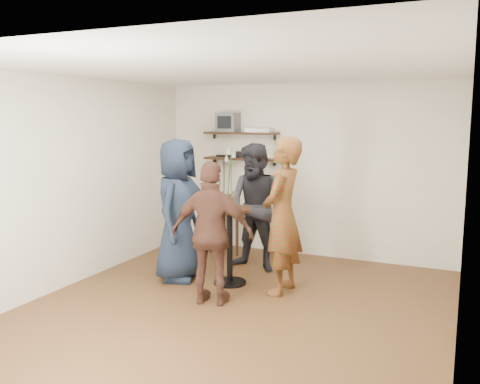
% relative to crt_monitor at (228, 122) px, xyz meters
% --- Properties ---
extents(room, '(4.58, 5.08, 2.68)m').
position_rel_crt_monitor_xyz_m(room, '(1.22, -2.38, -0.72)').
color(room, '#402714').
rests_on(room, ground).
extents(shelf_upper, '(1.20, 0.25, 0.04)m').
position_rel_crt_monitor_xyz_m(shelf_upper, '(0.22, 0.00, -0.17)').
color(shelf_upper, black).
rests_on(shelf_upper, room).
extents(shelf_lower, '(1.20, 0.25, 0.04)m').
position_rel_crt_monitor_xyz_m(shelf_lower, '(0.22, 0.00, -0.57)').
color(shelf_lower, black).
rests_on(shelf_lower, room).
extents(crt_monitor, '(0.32, 0.30, 0.30)m').
position_rel_crt_monitor_xyz_m(crt_monitor, '(0.00, 0.00, 0.00)').
color(crt_monitor, '#59595B').
rests_on(crt_monitor, shelf_upper).
extents(dvd_deck, '(0.40, 0.24, 0.06)m').
position_rel_crt_monitor_xyz_m(dvd_deck, '(0.53, 0.00, -0.12)').
color(dvd_deck, silver).
rests_on(dvd_deck, shelf_upper).
extents(radio, '(0.22, 0.10, 0.10)m').
position_rel_crt_monitor_xyz_m(radio, '(0.26, 0.00, -0.50)').
color(radio, black).
rests_on(radio, shelf_lower).
extents(power_strip, '(0.30, 0.05, 0.03)m').
position_rel_crt_monitor_xyz_m(power_strip, '(-0.09, 0.05, -0.54)').
color(power_strip, black).
rests_on(power_strip, shelf_lower).
extents(side_table, '(0.63, 0.63, 0.67)m').
position_rel_crt_monitor_xyz_m(side_table, '(0.11, -0.17, -1.46)').
color(side_table, black).
rests_on(side_table, room).
extents(vase_lilies, '(0.20, 0.20, 1.00)m').
position_rel_crt_monitor_xyz_m(vase_lilies, '(0.11, -0.18, -1.04)').
color(vase_lilies, white).
rests_on(vase_lilies, side_table).
extents(drinks_table, '(0.54, 0.54, 0.98)m').
position_rel_crt_monitor_xyz_m(drinks_table, '(0.79, -1.62, -1.39)').
color(drinks_table, black).
rests_on(drinks_table, room).
extents(wine_glass_fl, '(0.07, 0.07, 0.22)m').
position_rel_crt_monitor_xyz_m(wine_glass_fl, '(0.74, -1.64, -0.89)').
color(wine_glass_fl, silver).
rests_on(wine_glass_fl, drinks_table).
extents(wine_glass_fr, '(0.07, 0.07, 0.21)m').
position_rel_crt_monitor_xyz_m(wine_glass_fr, '(0.86, -1.65, -0.89)').
color(wine_glass_fr, silver).
rests_on(wine_glass_fr, drinks_table).
extents(wine_glass_bl, '(0.07, 0.07, 0.21)m').
position_rel_crt_monitor_xyz_m(wine_glass_bl, '(0.75, -1.55, -0.89)').
color(wine_glass_bl, silver).
rests_on(wine_glass_bl, drinks_table).
extents(wine_glass_br, '(0.06, 0.06, 0.18)m').
position_rel_crt_monitor_xyz_m(wine_glass_br, '(0.83, -1.61, -0.91)').
color(wine_glass_br, silver).
rests_on(wine_glass_br, drinks_table).
extents(person_plaid, '(0.47, 0.70, 1.88)m').
position_rel_crt_monitor_xyz_m(person_plaid, '(1.49, -1.64, -1.08)').
color(person_plaid, maroon).
rests_on(person_plaid, room).
extents(person_dark, '(0.92, 0.75, 1.75)m').
position_rel_crt_monitor_xyz_m(person_dark, '(0.87, -0.93, -1.14)').
color(person_dark, black).
rests_on(person_dark, room).
extents(person_navy, '(0.70, 0.97, 1.83)m').
position_rel_crt_monitor_xyz_m(person_navy, '(0.10, -1.72, -1.10)').
color(person_navy, '#162031').
rests_on(person_navy, room).
extents(person_brown, '(1.00, 0.54, 1.62)m').
position_rel_crt_monitor_xyz_m(person_brown, '(0.90, -2.32, -1.21)').
color(person_brown, '#4A2A1F').
rests_on(person_brown, room).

